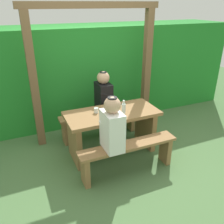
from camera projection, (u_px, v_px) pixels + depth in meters
ground_plane at (112, 151)px, 3.87m from camera, size 12.00×12.00×0.00m
hedge_backdrop at (80, 73)px, 4.84m from camera, size 6.40×1.10×1.81m
pergola_post_left at (34, 84)px, 3.66m from camera, size 0.12×0.12×2.11m
pergola_post_right at (146, 71)px, 4.39m from camera, size 0.12×0.12×2.11m
pergola_crossbeam at (93, 5)px, 3.56m from camera, size 2.24×0.10×0.10m
picnic_table at (112, 125)px, 3.67m from camera, size 1.40×0.64×0.70m
bench_near at (128, 152)px, 3.27m from camera, size 1.40×0.24×0.46m
bench_far at (99, 119)px, 4.20m from camera, size 1.40×0.24×0.46m
person_white_shirt at (112, 126)px, 3.00m from camera, size 0.25×0.35×0.72m
person_black_coat at (104, 94)px, 4.04m from camera, size 0.25×0.35×0.72m
drinking_glass at (96, 110)px, 3.54m from camera, size 0.07×0.07×0.08m
bottle_left at (124, 108)px, 3.49m from camera, size 0.06×0.06×0.21m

